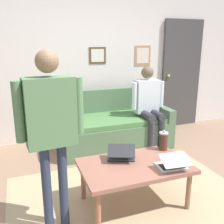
% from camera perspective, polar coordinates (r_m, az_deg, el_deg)
% --- Properties ---
extents(ground_plane, '(7.68, 7.68, 0.00)m').
position_cam_1_polar(ground_plane, '(2.94, 5.94, -19.02)').
color(ground_plane, '#94735B').
extents(area_rug, '(2.54, 2.20, 0.01)m').
position_cam_1_polar(area_rug, '(2.84, 5.70, -20.35)').
color(area_rug, tan).
rests_on(area_rug, ground_plane).
extents(back_wall, '(7.04, 0.11, 2.70)m').
position_cam_1_polar(back_wall, '(4.51, -6.10, 11.37)').
color(back_wall, silver).
rests_on(back_wall, ground_plane).
extents(interior_door, '(0.82, 0.09, 2.05)m').
position_cam_1_polar(interior_door, '(5.27, 14.98, 7.96)').
color(interior_door, '#434041').
rests_on(interior_door, ground_plane).
extents(couch, '(1.72, 0.89, 0.88)m').
position_cam_1_polar(couch, '(4.22, 0.28, -3.31)').
color(couch, '#527050').
rests_on(couch, ground_plane).
extents(coffee_table, '(1.09, 0.69, 0.45)m').
position_cam_1_polar(coffee_table, '(2.71, 4.99, -12.26)').
color(coffee_table, '#975F4E').
rests_on(coffee_table, ground_plane).
extents(laptop_left, '(0.31, 0.31, 0.14)m').
position_cam_1_polar(laptop_left, '(2.65, 13.21, -11.07)').
color(laptop_left, silver).
rests_on(laptop_left, coffee_table).
extents(laptop_center, '(0.37, 0.38, 0.15)m').
position_cam_1_polar(laptop_center, '(2.78, 2.05, -9.35)').
color(laptop_center, '#28282D').
rests_on(laptop_center, coffee_table).
extents(french_press, '(0.12, 0.10, 0.24)m').
position_cam_1_polar(french_press, '(3.02, 11.24, -6.26)').
color(french_press, '#4C3323').
rests_on(french_press, coffee_table).
extents(person_standing, '(0.57, 0.22, 1.60)m').
position_cam_1_polar(person_standing, '(2.19, -13.32, -1.86)').
color(person_standing, '#2C354C').
rests_on(person_standing, ground_plane).
extents(person_seated, '(0.55, 0.51, 1.28)m').
position_cam_1_polar(person_seated, '(4.11, 8.09, 2.14)').
color(person_seated, '#34333D').
rests_on(person_seated, ground_plane).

